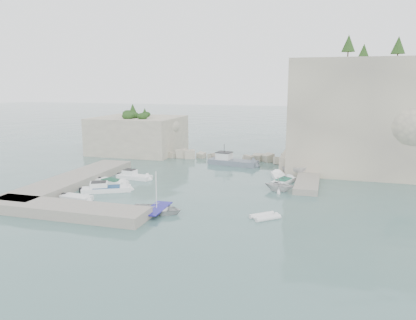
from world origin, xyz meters
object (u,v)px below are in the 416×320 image
(inflatable_dinghy, at_px, (265,218))
(tender_east_c, at_px, (279,179))
(motorboat_d, at_px, (107,191))
(tender_east_a, at_px, (279,191))
(rowboat, at_px, (157,213))
(tender_east_b, at_px, (284,183))
(work_boat, at_px, (233,165))
(motorboat_b, at_px, (134,179))
(tender_east_d, at_px, (292,175))
(motorboat_e, at_px, (77,200))
(motorboat_c, at_px, (112,184))

(inflatable_dinghy, height_order, tender_east_c, tender_east_c)
(motorboat_d, distance_m, tender_east_a, 21.92)
(rowboat, distance_m, tender_east_b, 20.41)
(motorboat_d, xyz_separation_m, tender_east_c, (20.20, 13.22, 0.00))
(rowboat, xyz_separation_m, work_boat, (1.96, 27.28, 0.00))
(motorboat_b, distance_m, tender_east_c, 20.84)
(motorboat_b, height_order, tender_east_c, motorboat_b)
(motorboat_d, xyz_separation_m, tender_east_d, (21.79, 16.09, 0.00))
(motorboat_b, distance_m, motorboat_d, 7.29)
(motorboat_e, xyz_separation_m, tender_east_c, (21.55, 17.69, 0.00))
(motorboat_c, xyz_separation_m, rowboat, (10.93, -9.85, 0.00))
(motorboat_c, height_order, tender_east_a, tender_east_a)
(motorboat_c, xyz_separation_m, motorboat_d, (1.34, -3.72, 0.00))
(motorboat_e, bearing_deg, motorboat_b, 89.71)
(rowboat, distance_m, work_boat, 27.35)
(motorboat_d, height_order, tender_east_b, motorboat_d)
(motorboat_e, bearing_deg, rowboat, -1.36)
(motorboat_e, bearing_deg, motorboat_d, 80.58)
(motorboat_e, height_order, tender_east_b, same)
(tender_east_c, bearing_deg, work_boat, 31.17)
(tender_east_b, distance_m, tender_east_d, 5.40)
(inflatable_dinghy, distance_m, work_boat, 27.42)
(motorboat_d, xyz_separation_m, work_boat, (11.55, 21.15, 0.00))
(motorboat_e, relative_size, inflatable_dinghy, 1.31)
(tender_east_b, bearing_deg, work_boat, 61.30)
(tender_east_d, bearing_deg, inflatable_dinghy, -153.73)
(motorboat_e, distance_m, motorboat_b, 11.86)
(motorboat_d, distance_m, work_boat, 24.10)
(inflatable_dinghy, bearing_deg, tender_east_c, 50.13)
(motorboat_c, relative_size, motorboat_d, 0.77)
(rowboat, bearing_deg, motorboat_c, 46.40)
(inflatable_dinghy, distance_m, tender_east_b, 15.38)
(rowboat, distance_m, tender_east_c, 22.08)
(motorboat_e, distance_m, tender_east_b, 27.08)
(motorboat_e, height_order, motorboat_b, motorboat_b)
(motorboat_c, bearing_deg, inflatable_dinghy, -4.68)
(rowboat, xyz_separation_m, tender_east_d, (12.20, 22.22, 0.00))
(motorboat_c, height_order, inflatable_dinghy, motorboat_c)
(motorboat_d, bearing_deg, tender_east_d, 8.58)
(motorboat_e, height_order, motorboat_d, motorboat_d)
(motorboat_c, xyz_separation_m, inflatable_dinghy, (22.18, -8.36, 0.00))
(motorboat_b, bearing_deg, work_boat, 55.47)
(motorboat_c, xyz_separation_m, tender_east_c, (21.54, 9.51, 0.00))
(inflatable_dinghy, relative_size, tender_east_d, 0.65)
(tender_east_a, relative_size, tender_east_d, 0.77)
(motorboat_d, bearing_deg, tender_east_a, -10.82)
(motorboat_b, height_order, motorboat_d, same)
(motorboat_e, xyz_separation_m, tender_east_a, (22.30, 10.89, 0.00))
(work_boat, bearing_deg, inflatable_dinghy, -60.88)
(tender_east_b, bearing_deg, motorboat_d, 135.86)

